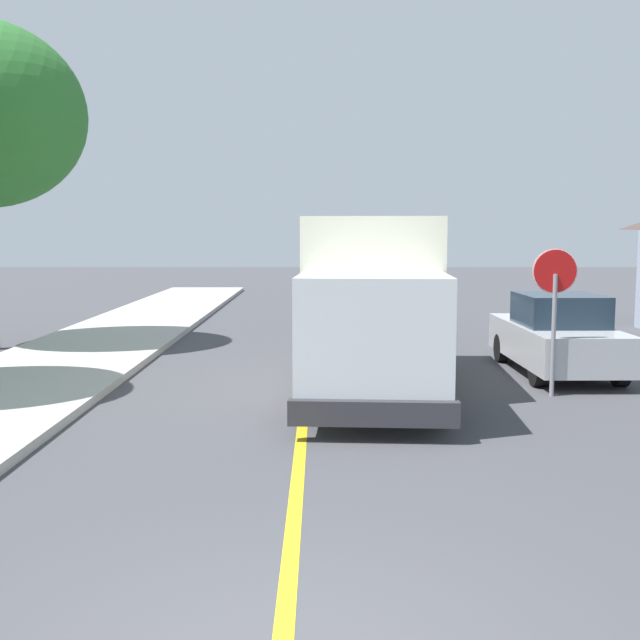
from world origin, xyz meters
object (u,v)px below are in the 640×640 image
parked_car_near (382,312)px  stop_sign (556,293)px  box_truck (374,295)px  parked_van_across (559,336)px  parked_car_mid (366,295)px

parked_car_near → stop_sign: (2.55, -7.02, 1.06)m
box_truck → parked_car_near: 6.42m
box_truck → parked_van_across: 4.35m
parked_car_mid → box_truck: bearing=-92.6°
stop_sign → box_truck: bearing=167.5°
parked_van_across → stop_sign: bearing=-108.8°
parked_car_mid → stop_sign: 12.89m
parked_car_near → box_truck: bearing=-96.0°
box_truck → parked_car_near: box_truck is taller
parked_car_near → stop_sign: size_ratio=1.69×
box_truck → parked_car_near: bearing=84.0°
stop_sign → parked_car_mid: bearing=102.0°
parked_car_near → parked_car_mid: size_ratio=1.01×
parked_van_across → box_truck: bearing=-159.2°
parked_car_near → parked_car_mid: bearing=91.3°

